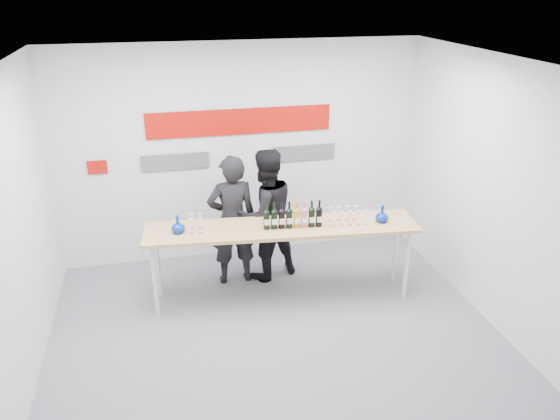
{
  "coord_description": "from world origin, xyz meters",
  "views": [
    {
      "loc": [
        -1.12,
        -5.15,
        3.73
      ],
      "look_at": [
        0.26,
        0.73,
        1.15
      ],
      "focal_mm": 35.0,
      "sensor_mm": 36.0,
      "label": 1
    }
  ],
  "objects_px": {
    "presenter_left": "(232,220)",
    "mic_stand": "(264,251)",
    "presenter_right": "(265,215)",
    "tasting_table": "(282,232)"
  },
  "relations": [
    {
      "from": "presenter_left",
      "to": "presenter_right",
      "type": "bearing_deg",
      "value": -175.38
    },
    {
      "from": "tasting_table",
      "to": "presenter_right",
      "type": "relative_size",
      "value": 1.88
    },
    {
      "from": "presenter_right",
      "to": "mic_stand",
      "type": "distance_m",
      "value": 0.48
    },
    {
      "from": "presenter_left",
      "to": "tasting_table",
      "type": "bearing_deg",
      "value": 131.06
    },
    {
      "from": "presenter_left",
      "to": "presenter_right",
      "type": "xyz_separation_m",
      "value": [
        0.44,
        0.05,
        0.01
      ]
    },
    {
      "from": "presenter_left",
      "to": "mic_stand",
      "type": "xyz_separation_m",
      "value": [
        0.39,
        -0.1,
        -0.44
      ]
    },
    {
      "from": "presenter_left",
      "to": "presenter_right",
      "type": "height_order",
      "value": "presenter_right"
    },
    {
      "from": "tasting_table",
      "to": "presenter_left",
      "type": "bearing_deg",
      "value": 139.38
    },
    {
      "from": "tasting_table",
      "to": "presenter_right",
      "type": "height_order",
      "value": "presenter_right"
    },
    {
      "from": "tasting_table",
      "to": "mic_stand",
      "type": "relative_size",
      "value": 2.34
    }
  ]
}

